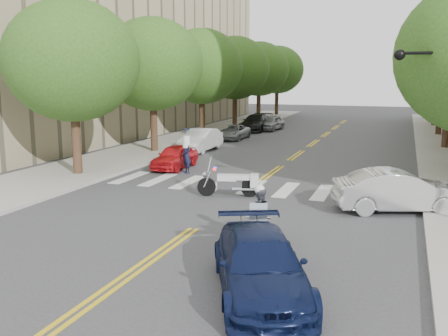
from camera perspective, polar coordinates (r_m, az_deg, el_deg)
The scene contains 21 objects.
ground at distance 16.25m, azimuth -3.47°, elevation -6.97°, with size 140.00×140.00×0.00m, color #38383A.
sidewalk_left at distance 39.75m, azimuth -3.45°, elevation 3.57°, with size 5.00×60.00×0.15m, color #9E9991.
tree_l_0 at distance 25.17m, azimuth -16.97°, elevation 11.62°, with size 6.40×6.40×8.45m.
tree_l_1 at distance 31.95m, azimuth -8.20°, elevation 11.64°, with size 6.40×6.40×8.45m.
tree_l_2 at distance 39.20m, azimuth -2.58°, elevation 11.51°, with size 6.40×6.40×8.45m.
tree_l_3 at distance 46.69m, azimuth 1.26°, elevation 11.36°, with size 6.40×6.40×8.45m.
tree_l_4 at distance 54.32m, azimuth 4.02°, elevation 11.22°, with size 6.40×6.40×8.45m.
tree_l_5 at distance 62.05m, azimuth 6.10°, elevation 11.10°, with size 6.40×6.40×8.45m.
tree_r_3 at distance 44.29m, azimuth 23.76°, elevation 10.53°, with size 6.40×6.40×8.45m.
tree_r_4 at distance 52.27m, azimuth 23.23°, elevation 10.44°, with size 6.40×6.40×8.45m.
tree_r_5 at distance 60.26m, azimuth 22.84°, elevation 10.37°, with size 6.40×6.40×8.45m.
motorcycle_police at distance 14.58m, azimuth 4.06°, elevation -5.72°, with size 0.89×2.21×1.82m.
motorcycle_parked at distance 20.38m, azimuth 1.14°, elevation -1.67°, with size 2.50×1.08×1.65m.
officer_standing at distance 25.23m, azimuth -4.29°, elevation 1.45°, with size 0.66×0.44×1.82m, color black.
convertible at distance 19.15m, azimuth 19.32°, elevation -2.50°, with size 1.61×4.62×1.52m, color #B5B5B7.
sedan_blue at distance 11.45m, azimuth 4.16°, elevation -11.01°, with size 1.92×4.73×1.37m, color #0E173A.
parked_car_a at distance 26.65m, azimuth -5.64°, elevation 1.30°, with size 1.49×3.70×1.26m, color red.
parked_car_b at distance 32.64m, azimuth -2.72°, elevation 3.21°, with size 1.54×4.43×1.46m, color silver.
parked_car_c at distance 38.76m, azimuth 1.04°, elevation 4.13°, with size 1.84×4.00×1.11m, color #979A9E.
parked_car_d at distance 44.69m, azimuth 3.66°, elevation 5.19°, with size 2.06×5.08×1.47m, color black.
parked_car_e at distance 45.36m, azimuth 5.36°, elevation 5.17°, with size 1.60×3.98×1.36m, color gray.
Camera 1 is at (6.20, -14.20, 4.88)m, focal length 40.00 mm.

